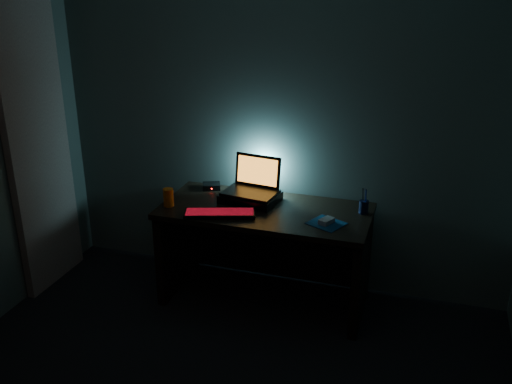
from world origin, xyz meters
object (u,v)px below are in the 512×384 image
mouse (326,221)px  router (211,186)px  pen_cup (364,207)px  laptop (253,184)px  juice_glass (168,197)px  keyboard (220,213)px

mouse → router: bearing=-176.1°
router → pen_cup: bearing=-29.0°
laptop → mouse: size_ratio=3.83×
mouse → laptop: bearing=-179.7°
pen_cup → juice_glass: size_ratio=0.72×
pen_cup → router: bearing=174.3°
router → juice_glass: bearing=-135.8°
keyboard → juice_glass: 0.42m
laptop → mouse: 0.67m
pen_cup → mouse: bearing=-130.2°
mouse → pen_cup: 0.33m
laptop → router: 0.40m
laptop → keyboard: size_ratio=0.80×
keyboard → juice_glass: bearing=155.0°
mouse → pen_cup: bearing=74.4°
laptop → keyboard: laptop is taller
keyboard → router: (-0.25, 0.46, 0.01)m
laptop → mouse: (0.60, -0.27, -0.10)m
pen_cup → keyboard: bearing=-160.3°
juice_glass → router: 0.44m
pen_cup → router: 1.20m
pen_cup → router: (-1.19, 0.12, -0.02)m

